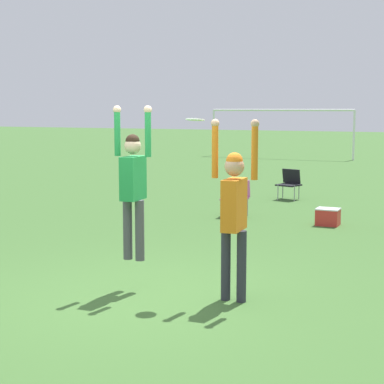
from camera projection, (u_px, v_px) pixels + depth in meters
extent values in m
plane|color=#3D662D|center=(147.00, 296.00, 8.17)|extent=(120.00, 120.00, 0.00)
cylinder|color=#4C4C51|center=(128.00, 229.00, 8.42)|extent=(0.12, 0.12, 0.80)
cylinder|color=#4C4C51|center=(140.00, 230.00, 8.35)|extent=(0.12, 0.12, 0.80)
cube|color=green|center=(133.00, 178.00, 8.29)|extent=(0.22, 0.41, 0.57)
sphere|color=beige|center=(133.00, 146.00, 8.24)|extent=(0.22, 0.22, 0.22)
sphere|color=black|center=(133.00, 141.00, 8.23)|extent=(0.18, 0.18, 0.18)
cylinder|color=green|center=(117.00, 133.00, 8.31)|extent=(0.08, 0.08, 0.60)
sphere|color=beige|center=(117.00, 110.00, 8.27)|extent=(0.10, 0.10, 0.10)
cylinder|color=green|center=(148.00, 133.00, 8.13)|extent=(0.08, 0.08, 0.60)
sphere|color=beige|center=(148.00, 110.00, 8.09)|extent=(0.10, 0.10, 0.10)
cylinder|color=#2D2D38|center=(226.00, 265.00, 7.98)|extent=(0.12, 0.12, 0.90)
cylinder|color=#2D2D38|center=(242.00, 267.00, 7.89)|extent=(0.12, 0.12, 0.90)
cube|color=orange|center=(234.00, 205.00, 7.83)|extent=(0.22, 0.47, 0.63)
sphere|color=tan|center=(234.00, 166.00, 7.77)|extent=(0.24, 0.24, 0.24)
sphere|color=orange|center=(234.00, 161.00, 7.76)|extent=(0.21, 0.21, 0.21)
cylinder|color=orange|center=(215.00, 151.00, 7.85)|extent=(0.08, 0.08, 0.67)
sphere|color=tan|center=(215.00, 123.00, 7.81)|extent=(0.10, 0.10, 0.10)
cylinder|color=orange|center=(255.00, 152.00, 7.64)|extent=(0.08, 0.08, 0.67)
sphere|color=tan|center=(255.00, 124.00, 7.60)|extent=(0.10, 0.10, 0.10)
cylinder|color=white|center=(195.00, 120.00, 8.02)|extent=(0.24, 0.24, 0.04)
cylinder|color=gray|center=(221.00, 208.00, 14.05)|extent=(0.02, 0.02, 0.42)
cylinder|color=gray|center=(241.00, 209.00, 13.87)|extent=(0.02, 0.02, 0.42)
cylinder|color=gray|center=(229.00, 205.00, 14.45)|extent=(0.02, 0.02, 0.42)
cylinder|color=gray|center=(247.00, 207.00, 14.27)|extent=(0.02, 0.02, 0.42)
cube|color=#C666A3|center=(235.00, 199.00, 14.13)|extent=(0.55, 0.55, 0.04)
cube|color=#C666A3|center=(239.00, 188.00, 14.33)|extent=(0.53, 0.13, 0.39)
cylinder|color=gray|center=(278.00, 193.00, 16.70)|extent=(0.02, 0.02, 0.41)
cylinder|color=gray|center=(294.00, 193.00, 16.52)|extent=(0.02, 0.02, 0.41)
cylinder|color=gray|center=(283.00, 191.00, 17.10)|extent=(0.02, 0.02, 0.41)
cylinder|color=gray|center=(299.00, 191.00, 16.91)|extent=(0.02, 0.02, 0.41)
cube|color=black|center=(289.00, 185.00, 16.78)|extent=(0.64, 0.64, 0.04)
cube|color=black|center=(291.00, 176.00, 16.97)|extent=(0.53, 0.24, 0.38)
cube|color=red|center=(328.00, 217.00, 13.12)|extent=(0.45, 0.37, 0.33)
cube|color=silver|center=(328.00, 209.00, 13.10)|extent=(0.46, 0.38, 0.02)
cylinder|color=white|center=(214.00, 133.00, 32.40)|extent=(0.10, 0.10, 2.30)
cylinder|color=white|center=(354.00, 135.00, 29.52)|extent=(0.10, 0.10, 2.30)
cylinder|color=white|center=(281.00, 110.00, 30.81)|extent=(7.00, 0.10, 0.10)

